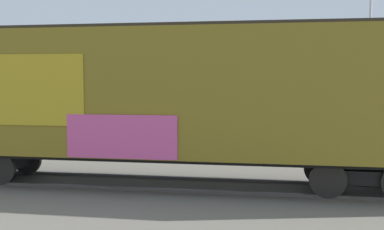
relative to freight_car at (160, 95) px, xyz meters
The scene contains 8 objects.
ground_plane 2.62m from the freight_car, ahead, with size 260.00×260.00×0.00m, color slate.
track 3.69m from the freight_car, behind, with size 60.02×3.52×0.08m.
freight_car is the anchor object (origin of this frame).
flagpole 12.68m from the freight_car, 48.20° to the left, with size 1.65×0.38×8.30m.
hillside 78.35m from the freight_car, 89.54° to the left, with size 143.96×41.66×13.44m.
parked_car_blue 7.40m from the freight_car, 117.55° to the left, with size 4.31×2.34×1.74m.
parked_car_silver 7.38m from the freight_car, 71.76° to the left, with size 4.77×2.37×1.67m.
parked_car_tan 10.02m from the freight_car, 40.72° to the left, with size 4.27×2.37×1.84m.
Camera 1 is at (1.86, -11.98, 3.00)m, focal length 41.04 mm.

